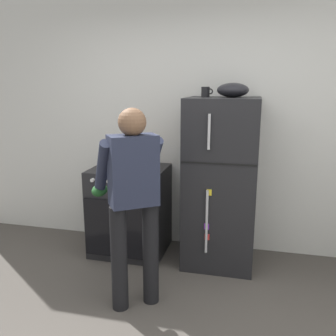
{
  "coord_description": "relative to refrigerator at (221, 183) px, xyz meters",
  "views": [
    {
      "loc": [
        0.66,
        -1.86,
        1.76
      ],
      "look_at": [
        -0.11,
        1.32,
        1.0
      ],
      "focal_mm": 38.44,
      "sensor_mm": 36.0,
      "label": 1
    }
  ],
  "objects": [
    {
      "name": "pepper_mill",
      "position": [
        -1.25,
        0.2,
        0.17
      ],
      "size": [
        0.05,
        0.05,
        0.15
      ],
      "primitive_type": "cylinder",
      "color": "brown",
      "rests_on": "stove_range"
    },
    {
      "name": "coffee_mug",
      "position": [
        -0.18,
        0.05,
        0.87
      ],
      "size": [
        0.11,
        0.08,
        0.1
      ],
      "color": "black",
      "rests_on": "refrigerator"
    },
    {
      "name": "mixing_bowl",
      "position": [
        0.08,
        0.0,
        0.89
      ],
      "size": [
        0.29,
        0.29,
        0.13
      ],
      "primitive_type": "ellipsoid",
      "color": "black",
      "rests_on": "refrigerator"
    },
    {
      "name": "kitchen_wall_back",
      "position": [
        -0.36,
        0.38,
        0.53
      ],
      "size": [
        6.0,
        0.1,
        2.7
      ],
      "primitive_type": "cube",
      "color": "silver",
      "rests_on": "ground"
    },
    {
      "name": "red_pot",
      "position": [
        -0.79,
        -0.05,
        0.16
      ],
      "size": [
        0.34,
        0.24,
        0.12
      ],
      "color": "orange",
      "rests_on": "stove_range"
    },
    {
      "name": "stove_range",
      "position": [
        -0.95,
        -0.01,
        -0.37
      ],
      "size": [
        0.76,
        0.67,
        0.92
      ],
      "color": "black",
      "rests_on": "ground"
    },
    {
      "name": "refrigerator",
      "position": [
        0.0,
        0.0,
        0.0
      ],
      "size": [
        0.68,
        0.72,
        1.65
      ],
      "color": "black",
      "rests_on": "ground"
    },
    {
      "name": "person_cook",
      "position": [
        -0.6,
        -0.91,
        0.13
      ],
      "size": [
        0.64,
        0.67,
        1.6
      ],
      "color": "black",
      "rests_on": "ground"
    }
  ]
}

